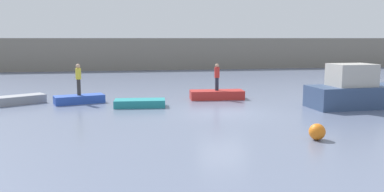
{
  "coord_description": "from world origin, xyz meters",
  "views": [
    {
      "loc": [
        -5.0,
        -19.2,
        3.79
      ],
      "look_at": [
        -1.38,
        1.39,
        0.69
      ],
      "focal_mm": 36.53,
      "sensor_mm": 36.0,
      "label": 1
    }
  ],
  "objects_px": {
    "motorboat": "(363,92)",
    "mooring_buoy": "(317,132)",
    "rowboat_grey": "(20,100)",
    "rowboat_blue": "(79,99)",
    "person_yellow_shirt": "(78,78)",
    "person_red_shirt": "(217,76)",
    "rowboat_red": "(217,95)",
    "rowboat_teal": "(140,103)"
  },
  "relations": [
    {
      "from": "motorboat",
      "to": "rowboat_blue",
      "type": "bearing_deg",
      "value": 165.49
    },
    {
      "from": "motorboat",
      "to": "rowboat_red",
      "type": "distance_m",
      "value": 8.43
    },
    {
      "from": "rowboat_teal",
      "to": "person_yellow_shirt",
      "type": "xyz_separation_m",
      "value": [
        -3.46,
        1.89,
        1.31
      ]
    },
    {
      "from": "person_yellow_shirt",
      "to": "person_red_shirt",
      "type": "height_order",
      "value": "person_yellow_shirt"
    },
    {
      "from": "rowboat_red",
      "to": "person_yellow_shirt",
      "type": "height_order",
      "value": "person_yellow_shirt"
    },
    {
      "from": "mooring_buoy",
      "to": "person_yellow_shirt",
      "type": "bearing_deg",
      "value": 133.49
    },
    {
      "from": "rowboat_grey",
      "to": "person_red_shirt",
      "type": "xyz_separation_m",
      "value": [
        11.74,
        -0.24,
        1.23
      ]
    },
    {
      "from": "motorboat",
      "to": "person_yellow_shirt",
      "type": "xyz_separation_m",
      "value": [
        -15.64,
        4.05,
        0.66
      ]
    },
    {
      "from": "rowboat_grey",
      "to": "person_red_shirt",
      "type": "height_order",
      "value": "person_red_shirt"
    },
    {
      "from": "rowboat_grey",
      "to": "rowboat_blue",
      "type": "distance_m",
      "value": 3.4
    },
    {
      "from": "person_yellow_shirt",
      "to": "person_red_shirt",
      "type": "distance_m",
      "value": 8.36
    },
    {
      "from": "rowboat_grey",
      "to": "rowboat_red",
      "type": "xyz_separation_m",
      "value": [
        11.74,
        -0.24,
        0.03
      ]
    },
    {
      "from": "motorboat",
      "to": "rowboat_grey",
      "type": "bearing_deg",
      "value": 166.88
    },
    {
      "from": "motorboat",
      "to": "mooring_buoy",
      "type": "xyz_separation_m",
      "value": [
        -5.92,
        -6.19,
        -0.55
      ]
    },
    {
      "from": "rowboat_blue",
      "to": "motorboat",
      "type": "bearing_deg",
      "value": -31.55
    },
    {
      "from": "rowboat_blue",
      "to": "rowboat_red",
      "type": "relative_size",
      "value": 0.85
    },
    {
      "from": "rowboat_teal",
      "to": "person_yellow_shirt",
      "type": "distance_m",
      "value": 4.15
    },
    {
      "from": "motorboat",
      "to": "person_red_shirt",
      "type": "bearing_deg",
      "value": 150.06
    },
    {
      "from": "rowboat_grey",
      "to": "rowboat_teal",
      "type": "xyz_separation_m",
      "value": [
        6.84,
        -2.27,
        -0.03
      ]
    },
    {
      "from": "rowboat_red",
      "to": "person_yellow_shirt",
      "type": "relative_size",
      "value": 1.81
    },
    {
      "from": "rowboat_teal",
      "to": "person_yellow_shirt",
      "type": "bearing_deg",
      "value": 156.06
    },
    {
      "from": "rowboat_grey",
      "to": "person_yellow_shirt",
      "type": "relative_size",
      "value": 1.47
    },
    {
      "from": "rowboat_grey",
      "to": "rowboat_teal",
      "type": "relative_size",
      "value": 0.97
    },
    {
      "from": "rowboat_teal",
      "to": "rowboat_red",
      "type": "bearing_deg",
      "value": 27.22
    },
    {
      "from": "motorboat",
      "to": "rowboat_teal",
      "type": "height_order",
      "value": "motorboat"
    },
    {
      "from": "rowboat_blue",
      "to": "person_yellow_shirt",
      "type": "xyz_separation_m",
      "value": [
        0.0,
        0.0,
        1.28
      ]
    },
    {
      "from": "rowboat_grey",
      "to": "mooring_buoy",
      "type": "bearing_deg",
      "value": -69.84
    },
    {
      "from": "rowboat_red",
      "to": "rowboat_teal",
      "type": "bearing_deg",
      "value": -153.37
    },
    {
      "from": "rowboat_grey",
      "to": "rowboat_red",
      "type": "distance_m",
      "value": 11.74
    },
    {
      "from": "motorboat",
      "to": "person_yellow_shirt",
      "type": "height_order",
      "value": "motorboat"
    },
    {
      "from": "motorboat",
      "to": "mooring_buoy",
      "type": "bearing_deg",
      "value": -133.72
    },
    {
      "from": "rowboat_grey",
      "to": "rowboat_red",
      "type": "relative_size",
      "value": 0.81
    },
    {
      "from": "rowboat_red",
      "to": "mooring_buoy",
      "type": "relative_size",
      "value": 5.38
    },
    {
      "from": "rowboat_red",
      "to": "mooring_buoy",
      "type": "distance_m",
      "value": 10.48
    },
    {
      "from": "rowboat_teal",
      "to": "rowboat_red",
      "type": "height_order",
      "value": "rowboat_red"
    },
    {
      "from": "rowboat_grey",
      "to": "mooring_buoy",
      "type": "distance_m",
      "value": 16.87
    },
    {
      "from": "rowboat_red",
      "to": "person_red_shirt",
      "type": "bearing_deg",
      "value": 0.0
    },
    {
      "from": "rowboat_red",
      "to": "person_red_shirt",
      "type": "height_order",
      "value": "person_red_shirt"
    },
    {
      "from": "rowboat_grey",
      "to": "person_yellow_shirt",
      "type": "bearing_deg",
      "value": -37.3
    },
    {
      "from": "rowboat_teal",
      "to": "person_yellow_shirt",
      "type": "relative_size",
      "value": 1.51
    },
    {
      "from": "rowboat_blue",
      "to": "person_yellow_shirt",
      "type": "relative_size",
      "value": 1.53
    },
    {
      "from": "motorboat",
      "to": "rowboat_teal",
      "type": "relative_size",
      "value": 2.34
    }
  ]
}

